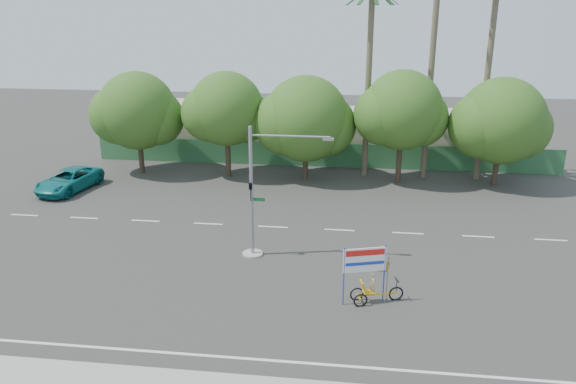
# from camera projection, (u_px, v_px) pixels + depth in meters

# --- Properties ---
(ground) EXTENTS (120.00, 120.00, 0.00)m
(ground) POSITION_uv_depth(u_px,v_px,m) (290.00, 294.00, 26.04)
(ground) COLOR #33302D
(ground) RESTS_ON ground
(fence) EXTENTS (38.00, 0.08, 2.00)m
(fence) POSITION_uv_depth(u_px,v_px,m) (321.00, 155.00, 45.93)
(fence) COLOR #336B3D
(fence) RESTS_ON ground
(building_left) EXTENTS (12.00, 8.00, 4.00)m
(building_left) POSITION_uv_depth(u_px,v_px,m) (215.00, 128.00, 51.01)
(building_left) COLOR #B4A88F
(building_left) RESTS_ON ground
(building_right) EXTENTS (14.00, 8.00, 3.60)m
(building_right) POSITION_uv_depth(u_px,v_px,m) (417.00, 136.00, 48.97)
(building_right) COLOR #B4A88F
(building_right) RESTS_ON ground
(tree_far_left) EXTENTS (7.14, 6.00, 7.96)m
(tree_far_left) POSITION_uv_depth(u_px,v_px,m) (137.00, 113.00, 43.08)
(tree_far_left) COLOR #473828
(tree_far_left) RESTS_ON ground
(tree_left) EXTENTS (6.66, 5.60, 8.07)m
(tree_left) POSITION_uv_depth(u_px,v_px,m) (226.00, 111.00, 42.17)
(tree_left) COLOR #473828
(tree_left) RESTS_ON ground
(tree_center) EXTENTS (7.62, 6.40, 7.85)m
(tree_center) POSITION_uv_depth(u_px,v_px,m) (305.00, 121.00, 41.66)
(tree_center) COLOR #473828
(tree_center) RESTS_ON ground
(tree_right) EXTENTS (6.90, 5.80, 8.36)m
(tree_right) POSITION_uv_depth(u_px,v_px,m) (401.00, 113.00, 40.59)
(tree_right) COLOR #473828
(tree_right) RESTS_ON ground
(tree_far_right) EXTENTS (7.38, 6.20, 7.94)m
(tree_far_right) POSITION_uv_depth(u_px,v_px,m) (501.00, 124.00, 39.96)
(tree_far_right) COLOR #473828
(tree_far_right) RESTS_ON ground
(palm_tall) EXTENTS (3.73, 3.79, 17.45)m
(palm_tall) POSITION_uv_depth(u_px,v_px,m) (434.00, 37.00, 40.09)
(palm_tall) COLOR #70604C
(palm_tall) RESTS_ON ground
(palm_mid) EXTENTS (3.73, 3.79, 15.45)m
(palm_mid) POSITION_uv_depth(u_px,v_px,m) (490.00, 53.00, 39.96)
(palm_mid) COLOR #70604C
(palm_mid) RESTS_ON ground
(palm_short) EXTENTS (3.73, 3.79, 14.45)m
(palm_short) POSITION_uv_depth(u_px,v_px,m) (369.00, 60.00, 41.13)
(palm_short) COLOR #70604C
(palm_short) RESTS_ON ground
(traffic_signal) EXTENTS (4.72, 1.10, 7.00)m
(traffic_signal) POSITION_uv_depth(u_px,v_px,m) (257.00, 204.00, 29.11)
(traffic_signal) COLOR gray
(traffic_signal) RESTS_ON ground
(trike_billboard) EXTENTS (2.77, 1.14, 2.83)m
(trike_billboard) POSITION_uv_depth(u_px,v_px,m) (370.00, 280.00, 24.94)
(trike_billboard) COLOR black
(trike_billboard) RESTS_ON ground
(pickup_truck) EXTENTS (3.51, 5.87, 1.53)m
(pickup_truck) POSITION_uv_depth(u_px,v_px,m) (69.00, 180.00, 40.16)
(pickup_truck) COLOR #107576
(pickup_truck) RESTS_ON ground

